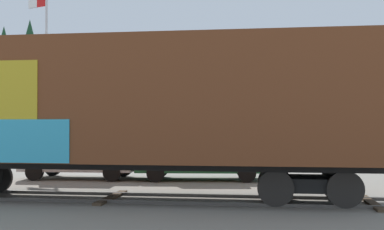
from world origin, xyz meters
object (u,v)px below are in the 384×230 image
parked_car_silver (80,154)px  parked_car_green (201,157)px  freight_car (124,104)px  flagpole (44,58)px

parked_car_silver → parked_car_green: bearing=4.3°
parked_car_silver → parked_car_green: (4.62, 0.35, -0.09)m
freight_car → parked_car_green: size_ratio=2.81×
freight_car → flagpole: size_ratio=1.56×
parked_car_silver → parked_car_green: parked_car_silver is taller
parked_car_silver → parked_car_green: 4.63m
freight_car → parked_car_silver: 6.00m
freight_car → parked_car_green: freight_car is taller
flagpole → parked_car_silver: (4.16, -5.56, -4.50)m
flagpole → parked_car_silver: flagpole is taller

